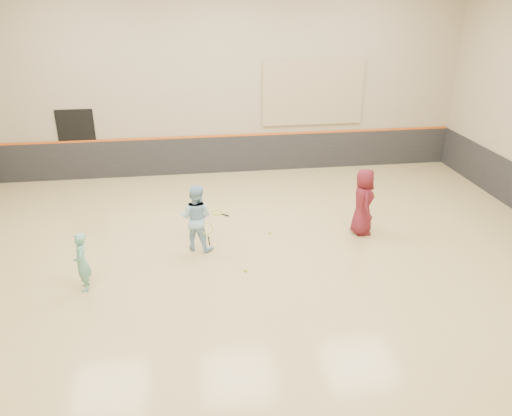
{
  "coord_description": "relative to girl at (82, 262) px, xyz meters",
  "views": [
    {
      "loc": [
        -1.2,
        -9.35,
        5.52
      ],
      "look_at": [
        0.2,
        0.4,
        1.15
      ],
      "focal_mm": 35.0,
      "sensor_mm": 36.0,
      "label": 1
    }
  ],
  "objects": [
    {
      "name": "doorway",
      "position": [
        -1.13,
        6.47,
        0.49
      ],
      "size": [
        1.1,
        0.05,
        2.2
      ],
      "primitive_type": "cube",
      "color": "black",
      "rests_on": "floor"
    },
    {
      "name": "ball_in_hand",
      "position": [
        6.47,
        1.43,
        0.44
      ],
      "size": [
        0.07,
        0.07,
        0.07
      ],
      "primitive_type": "sphere",
      "color": "#D0EF37",
      "rests_on": "young_man"
    },
    {
      "name": "wainscot_back",
      "position": [
        3.37,
        6.46,
        -0.01
      ],
      "size": [
        14.9,
        0.04,
        1.2
      ],
      "primitive_type": "cube",
      "color": "#232326",
      "rests_on": "floor"
    },
    {
      "name": "young_man",
      "position": [
        6.27,
        1.64,
        0.21
      ],
      "size": [
        0.59,
        0.84,
        1.64
      ],
      "primitive_type": "imported",
      "rotation": [
        0.0,
        0.0,
        1.49
      ],
      "color": "maroon",
      "rests_on": "floor"
    },
    {
      "name": "accent_stripe",
      "position": [
        3.37,
        6.45,
        0.61
      ],
      "size": [
        14.9,
        0.03,
        0.06
      ],
      "primitive_type": "cube",
      "color": "#D85914",
      "rests_on": "wall_back"
    },
    {
      "name": "acoustic_panel",
      "position": [
        6.17,
        6.44,
        1.89
      ],
      "size": [
        3.2,
        0.08,
        2.0
      ],
      "primitive_type": "cube",
      "color": "tan",
      "rests_on": "wall_back"
    },
    {
      "name": "spare_racket",
      "position": [
        2.86,
        3.28,
        -0.58
      ],
      "size": [
        0.68,
        0.68,
        0.06
      ],
      "primitive_type": null,
      "color": "#ADD62F",
      "rests_on": "floor"
    },
    {
      "name": "girl",
      "position": [
        0.0,
        0.0,
        0.0
      ],
      "size": [
        0.35,
        0.48,
        1.22
      ],
      "primitive_type": "imported",
      "rotation": [
        0.0,
        0.0,
        -1.44
      ],
      "color": "#66B29F",
      "rests_on": "floor"
    },
    {
      "name": "instructor",
      "position": [
        2.28,
        1.38,
        0.17
      ],
      "size": [
        0.93,
        0.85,
        1.55
      ],
      "primitive_type": "imported",
      "rotation": [
        0.0,
        0.0,
        2.71
      ],
      "color": "#97C8E9",
      "rests_on": "floor"
    },
    {
      "name": "ball_beside_spare",
      "position": [
        4.05,
        1.86,
        -0.58
      ],
      "size": [
        0.07,
        0.07,
        0.07
      ],
      "primitive_type": "sphere",
      "color": "#BEE034",
      "rests_on": "floor"
    },
    {
      "name": "ball_under_racket",
      "position": [
        3.24,
        0.18,
        -0.58
      ],
      "size": [
        0.07,
        0.07,
        0.07
      ],
      "primitive_type": "sphere",
      "color": "#C1D331",
      "rests_on": "floor"
    },
    {
      "name": "room",
      "position": [
        3.37,
        0.49,
        0.2
      ],
      "size": [
        15.04,
        12.04,
        6.22
      ],
      "color": "tan",
      "rests_on": "ground"
    },
    {
      "name": "held_racket",
      "position": [
        2.5,
        1.2,
        -0.04
      ],
      "size": [
        0.29,
        0.29,
        0.58
      ],
      "primitive_type": null,
      "color": "#96BA28",
      "rests_on": "instructor"
    }
  ]
}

